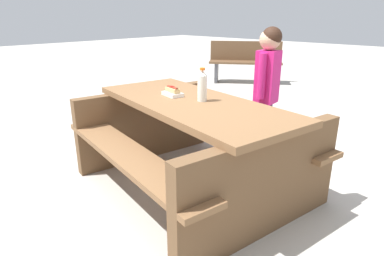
{
  "coord_description": "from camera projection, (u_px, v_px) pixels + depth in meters",
  "views": [
    {
      "loc": [
        -1.7,
        1.81,
        1.39
      ],
      "look_at": [
        0.0,
        0.0,
        0.52
      ],
      "focal_mm": 30.71,
      "sensor_mm": 36.0,
      "label": 1
    }
  ],
  "objects": [
    {
      "name": "child_in_coat",
      "position": [
        268.0,
        78.0,
        3.1
      ],
      "size": [
        0.21,
        0.32,
        1.29
      ],
      "color": "#262633",
      "rests_on": "ground"
    },
    {
      "name": "picnic_table",
      "position": [
        192.0,
        137.0,
        2.66
      ],
      "size": [
        2.03,
        1.71,
        0.75
      ],
      "color": "brown",
      "rests_on": "ground"
    },
    {
      "name": "ground_plane",
      "position": [
        192.0,
        186.0,
        2.81
      ],
      "size": [
        30.0,
        30.0,
        0.0
      ],
      "primitive_type": "plane",
      "color": "#B7B2A8",
      "rests_on": "ground"
    },
    {
      "name": "hotdog_tray",
      "position": [
        173.0,
        92.0,
        2.71
      ],
      "size": [
        0.2,
        0.14,
        0.08
      ],
      "color": "white",
      "rests_on": "picnic_table"
    },
    {
      "name": "park_bench_near",
      "position": [
        245.0,
        61.0,
        6.94
      ],
      "size": [
        1.46,
        1.18,
        0.85
      ],
      "color": "brown",
      "rests_on": "ground"
    },
    {
      "name": "soda_bottle",
      "position": [
        202.0,
        86.0,
        2.52
      ],
      "size": [
        0.07,
        0.07,
        0.26
      ],
      "color": "silver",
      "rests_on": "picnic_table"
    }
  ]
}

